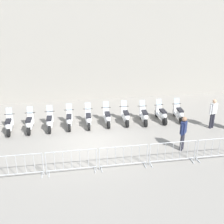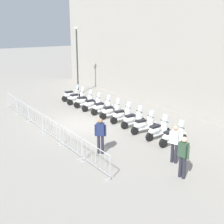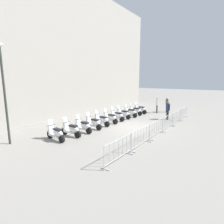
% 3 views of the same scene
% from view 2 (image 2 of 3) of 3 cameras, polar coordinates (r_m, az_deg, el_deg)
% --- Properties ---
extents(ground_plane, '(120.00, 120.00, 0.00)m').
position_cam_2_polar(ground_plane, '(18.36, -5.83, -2.32)').
color(ground_plane, gray).
extents(building_facade, '(28.07, 3.40, 12.85)m').
position_cam_2_polar(building_facade, '(22.36, 12.61, 17.49)').
color(building_facade, '#9E998E').
rests_on(building_facade, ground).
extents(motorcycle_0, '(0.56, 1.72, 1.24)m').
position_cam_2_polar(motorcycle_0, '(23.87, -7.75, 3.17)').
color(motorcycle_0, black).
rests_on(motorcycle_0, ground).
extents(motorcycle_1, '(0.56, 1.73, 1.24)m').
position_cam_2_polar(motorcycle_1, '(22.86, -6.77, 2.62)').
color(motorcycle_1, black).
rests_on(motorcycle_1, ground).
extents(motorcycle_2, '(0.56, 1.72, 1.24)m').
position_cam_2_polar(motorcycle_2, '(21.95, -5.37, 2.07)').
color(motorcycle_2, black).
rests_on(motorcycle_2, ground).
extents(motorcycle_3, '(0.56, 1.72, 1.24)m').
position_cam_2_polar(motorcycle_3, '(21.05, -3.83, 1.48)').
color(motorcycle_3, black).
rests_on(motorcycle_3, ground).
extents(motorcycle_4, '(0.56, 1.72, 1.24)m').
position_cam_2_polar(motorcycle_4, '(20.19, -2.03, 0.85)').
color(motorcycle_4, black).
rests_on(motorcycle_4, ground).
extents(motorcycle_5, '(0.56, 1.72, 1.24)m').
position_cam_2_polar(motorcycle_5, '(19.31, -0.32, 0.13)').
color(motorcycle_5, black).
rests_on(motorcycle_5, ground).
extents(motorcycle_6, '(0.56, 1.72, 1.24)m').
position_cam_2_polar(motorcycle_6, '(18.48, 1.74, -0.63)').
color(motorcycle_6, black).
rests_on(motorcycle_6, ground).
extents(motorcycle_7, '(0.56, 1.72, 1.24)m').
position_cam_2_polar(motorcycle_7, '(17.66, 3.85, -1.49)').
color(motorcycle_7, black).
rests_on(motorcycle_7, ground).
extents(motorcycle_8, '(0.56, 1.72, 1.24)m').
position_cam_2_polar(motorcycle_8, '(16.80, 5.88, -2.49)').
color(motorcycle_8, black).
rests_on(motorcycle_8, ground).
extents(motorcycle_9, '(0.56, 1.73, 1.24)m').
position_cam_2_polar(motorcycle_9, '(16.06, 8.54, -3.50)').
color(motorcycle_9, black).
rests_on(motorcycle_9, ground).
extents(motorcycle_10, '(0.56, 1.72, 1.24)m').
position_cam_2_polar(motorcycle_10, '(15.35, 11.30, -4.62)').
color(motorcycle_10, black).
rests_on(motorcycle_10, ground).
extents(barrier_segment_0, '(2.13, 0.51, 1.07)m').
position_cam_2_polar(barrier_segment_0, '(22.25, -18.42, 1.67)').
color(barrier_segment_0, '#B2B5B7').
rests_on(barrier_segment_0, ground).
extents(barrier_segment_1, '(2.13, 0.51, 1.07)m').
position_cam_2_polar(barrier_segment_1, '(20.21, -16.56, 0.38)').
color(barrier_segment_1, '#B2B5B7').
rests_on(barrier_segment_1, ground).
extents(barrier_segment_2, '(2.13, 0.51, 1.07)m').
position_cam_2_polar(barrier_segment_2, '(18.20, -14.28, -1.20)').
color(barrier_segment_2, '#B2B5B7').
rests_on(barrier_segment_2, ground).
extents(barrier_segment_3, '(2.13, 0.51, 1.07)m').
position_cam_2_polar(barrier_segment_3, '(16.24, -11.44, -3.16)').
color(barrier_segment_3, '#B2B5B7').
rests_on(barrier_segment_3, ground).
extents(barrier_segment_4, '(2.13, 0.51, 1.07)m').
position_cam_2_polar(barrier_segment_4, '(14.36, -7.83, -5.64)').
color(barrier_segment_4, '#B2B5B7').
rests_on(barrier_segment_4, ground).
extents(barrier_segment_5, '(2.13, 0.51, 1.07)m').
position_cam_2_polar(barrier_segment_5, '(12.59, -3.11, -8.80)').
color(barrier_segment_5, '#B2B5B7').
rests_on(barrier_segment_5, ground).
extents(street_lamp, '(0.36, 0.36, 5.59)m').
position_cam_2_polar(street_lamp, '(25.87, -6.63, 10.83)').
color(street_lamp, '#2D332D').
rests_on(street_lamp, ground).
extents(officer_near_row_end, '(0.55, 0.25, 1.73)m').
position_cam_2_polar(officer_near_row_end, '(12.14, 13.31, -7.89)').
color(officer_near_row_end, '#23232D').
rests_on(officer_near_row_end, ground).
extents(officer_mid_plaza, '(0.40, 0.44, 1.73)m').
position_cam_2_polar(officer_mid_plaza, '(13.96, -2.20, -4.14)').
color(officer_mid_plaza, '#23232D').
rests_on(officer_mid_plaza, ground).
extents(officer_by_barriers, '(0.52, 0.34, 1.73)m').
position_cam_2_polar(officer_by_barriers, '(13.33, 11.82, -5.53)').
color(officer_by_barriers, '#23232D').
rests_on(officer_by_barriers, ground).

